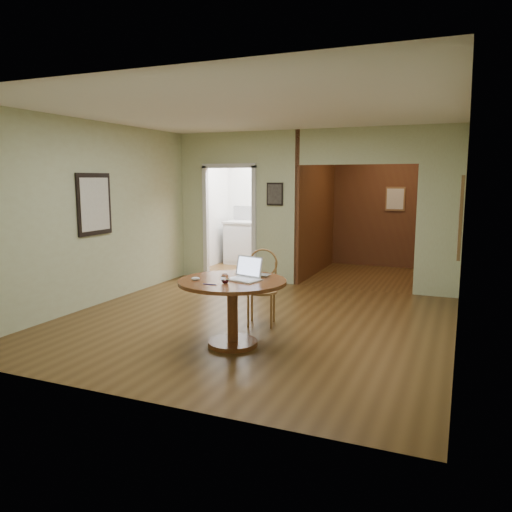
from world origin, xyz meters
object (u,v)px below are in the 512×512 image
at_px(open_laptop, 246,274).
at_px(dining_table, 232,297).
at_px(closed_laptop, 254,275).
at_px(chair, 262,283).

bearing_deg(open_laptop, dining_table, -130.86).
distance_m(dining_table, closed_laptop, 0.37).
relative_size(chair, closed_laptop, 2.83).
bearing_deg(dining_table, chair, 91.17).
bearing_deg(open_laptop, closed_laptop, 100.22).
bearing_deg(closed_laptop, chair, 107.54).
bearing_deg(dining_table, closed_laptop, 61.25).
height_order(chair, closed_laptop, chair).
bearing_deg(closed_laptop, open_laptop, -91.90).
distance_m(open_laptop, closed_laptop, 0.19).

